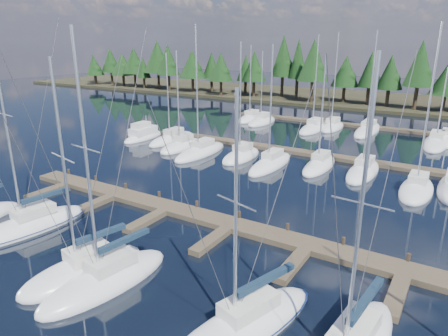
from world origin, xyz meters
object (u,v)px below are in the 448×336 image
Objects in this scene: main_dock at (228,228)px; front_sailboat_4 at (242,327)px; front_sailboat_2 at (84,270)px; front_sailboat_3 at (107,280)px; front_sailboat_1 at (30,225)px; motor_yacht_left at (143,135)px.

front_sailboat_4 is at bearing -55.18° from main_dock.
front_sailboat_3 is (1.91, 0.01, 0.01)m from front_sailboat_2.
front_sailboat_2 is (-4.30, -9.51, 0.08)m from main_dock.
front_sailboat_2 is (8.33, -1.95, -0.01)m from front_sailboat_1.
front_sailboat_3 reaches higher than motor_yacht_left.
front_sailboat_1 is at bearing 166.80° from front_sailboat_2.
front_sailboat_1 reaches higher than front_sailboat_2.
front_sailboat_2 is 0.90× the size of front_sailboat_3.
front_sailboat_4 reaches higher than main_dock.
front_sailboat_2 is at bearing -179.66° from front_sailboat_3.
front_sailboat_3 is at bearing 0.34° from front_sailboat_2.
front_sailboat_2 is at bearing -114.33° from main_dock.
motor_yacht_left is at bearing 116.08° from front_sailboat_1.
motor_yacht_left is at bearing 126.97° from front_sailboat_2.
front_sailboat_4 is (8.54, 0.68, -0.02)m from front_sailboat_3.
motor_yacht_left is (-25.38, 18.49, 0.23)m from main_dock.
main_dock is 3.53× the size of front_sailboat_4.
front_sailboat_2 is 35.04m from motor_yacht_left.
motor_yacht_left is at bearing 143.93° from main_dock.
front_sailboat_2 is 1.08× the size of front_sailboat_4.
main_dock is at bearing 75.85° from front_sailboat_3.
main_dock is at bearing 30.91° from front_sailboat_1.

